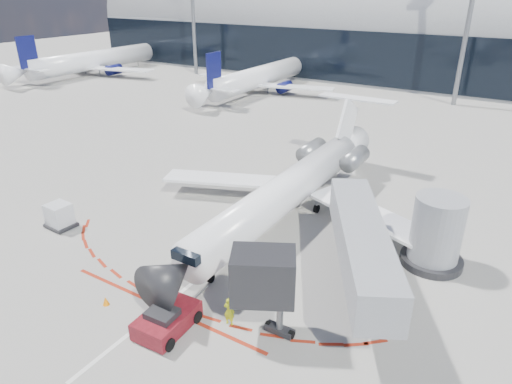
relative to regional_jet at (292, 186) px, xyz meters
The scene contains 15 objects.
ground 3.73m from the regional_jet, 108.84° to the right, with size 260.00×260.00×0.00m, color gray.
apron_centerline 2.70m from the regional_jet, 144.34° to the right, with size 0.25×40.00×0.01m, color silver.
apron_stop_bar 14.39m from the regional_jet, 93.65° to the right, with size 14.00×0.25×0.01m, color maroon.
terminal_building 62.62m from the regional_jet, 90.83° to the left, with size 150.00×24.15×24.00m.
jet_bridge 10.55m from the regional_jet, 32.49° to the right, with size 10.03×15.20×4.90m.
light_mast_west 65.30m from the regional_jet, 135.35° to the left, with size 0.70×0.70×25.00m, color slate.
light_mast_centre 46.63m from the regional_jet, 84.84° to the left, with size 0.70×0.70×25.00m, color slate.
regional_jet is the anchor object (origin of this frame).
pushback_tug 15.50m from the regional_jet, 87.79° to the right, with size 2.52×5.59×1.44m.
ramp_worker 13.76m from the regional_jet, 76.57° to the right, with size 0.62×0.41×1.70m, color #E0F219.
uld_container 17.88m from the regional_jet, 141.44° to the right, with size 2.12×1.83×1.92m.
safety_cone_left 17.68m from the regional_jet, 139.28° to the right, with size 0.31×0.31×0.44m, color orange.
safety_cone_right 16.31m from the regional_jet, 103.67° to the right, with size 0.38×0.38×0.53m, color orange.
bg_airliner_0 72.05m from the regional_jet, 151.40° to the left, with size 33.39×35.36×10.80m, color white, non-canonical shape.
bg_airliner_1 46.19m from the regional_jet, 124.35° to the left, with size 30.75×32.56×9.95m, color white, non-canonical shape.
Camera 1 is at (15.64, -26.55, 16.91)m, focal length 32.00 mm.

